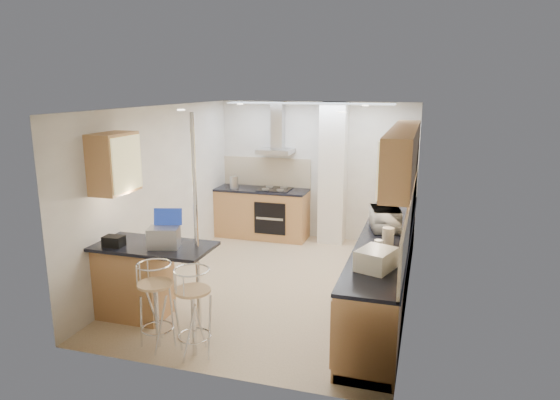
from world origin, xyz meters
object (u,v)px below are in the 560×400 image
(bar_stool_near, at_px, (156,305))
(bread_bin, at_px, (376,259))
(microwave, at_px, (386,219))
(laptop, at_px, (164,237))
(bar_stool_end, at_px, (193,312))

(bar_stool_near, height_order, bread_bin, bread_bin)
(microwave, bearing_deg, laptop, 108.59)
(microwave, distance_m, bar_stool_end, 2.82)
(microwave, bearing_deg, bar_stool_near, 119.59)
(microwave, height_order, laptop, microwave)
(laptop, xyz_separation_m, bar_stool_end, (0.66, -0.61, -0.57))
(microwave, distance_m, laptop, 2.85)
(laptop, relative_size, bar_stool_end, 0.36)
(bar_stool_end, relative_size, bread_bin, 2.37)
(bar_stool_end, xyz_separation_m, bread_bin, (1.78, 0.66, 0.54))
(laptop, relative_size, bread_bin, 0.85)
(bar_stool_near, height_order, bar_stool_end, bar_stool_end)
(microwave, relative_size, bar_stool_near, 0.55)
(microwave, distance_m, bread_bin, 1.48)
(laptop, distance_m, bar_stool_end, 1.06)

